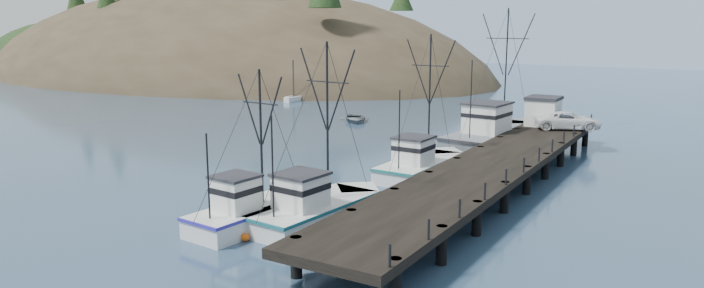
% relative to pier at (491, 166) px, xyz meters
% --- Properties ---
extents(ground, '(400.00, 400.00, 0.00)m').
position_rel_pier_xyz_m(ground, '(-14.00, -16.00, -1.69)').
color(ground, navy).
rests_on(ground, ground).
extents(pier, '(6.00, 44.00, 2.00)m').
position_rel_pier_xyz_m(pier, '(0.00, 0.00, 0.00)').
color(pier, black).
rests_on(pier, ground).
extents(headland, '(134.80, 78.00, 51.00)m').
position_rel_pier_xyz_m(headland, '(-88.95, 62.61, -6.24)').
color(headland, '#382D1E').
rests_on(headland, ground).
extents(distant_ridge, '(360.00, 40.00, 26.00)m').
position_rel_pier_xyz_m(distant_ridge, '(-4.00, 154.00, -1.69)').
color(distant_ridge, '#9EB2C6').
rests_on(distant_ridge, ground).
extents(distant_ridge_far, '(180.00, 25.00, 18.00)m').
position_rel_pier_xyz_m(distant_ridge_far, '(-54.00, 169.00, -1.69)').
color(distant_ridge_far, silver).
rests_on(distant_ridge_far, ground).
extents(moored_sailboats, '(17.75, 19.99, 6.35)m').
position_rel_pier_xyz_m(moored_sailboats, '(-50.33, 42.00, -1.36)').
color(moored_sailboats, silver).
rests_on(moored_sailboats, ground).
extents(trawler_near, '(4.38, 10.89, 11.04)m').
position_rel_pier_xyz_m(trawler_near, '(-6.48, -12.50, -0.87)').
color(trawler_near, silver).
rests_on(trawler_near, ground).
extents(trawler_mid, '(3.84, 9.35, 9.50)m').
position_rel_pier_xyz_m(trawler_mid, '(-9.33, -15.08, -0.87)').
color(trawler_mid, silver).
rests_on(trawler_mid, ground).
extents(trawler_far, '(3.84, 10.92, 11.23)m').
position_rel_pier_xyz_m(trawler_far, '(-6.01, 1.39, -0.87)').
color(trawler_far, silver).
rests_on(trawler_far, ground).
extents(work_vessel, '(6.09, 16.19, 13.41)m').
position_rel_pier_xyz_m(work_vessel, '(-4.47, 14.64, -0.46)').
color(work_vessel, slate).
rests_on(work_vessel, ground).
extents(pier_shed, '(3.00, 3.20, 2.80)m').
position_rel_pier_xyz_m(pier_shed, '(-1.04, 18.00, 1.73)').
color(pier_shed, silver).
rests_on(pier_shed, pier).
extents(pickup_truck, '(6.61, 4.92, 1.67)m').
position_rel_pier_xyz_m(pickup_truck, '(1.50, 16.97, 1.14)').
color(pickup_truck, white).
rests_on(pickup_truck, pier).
extents(motorboat, '(6.04, 6.42, 1.08)m').
position_rel_pier_xyz_m(motorboat, '(-24.12, 21.52, -1.69)').
color(motorboat, slate).
rests_on(motorboat, ground).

